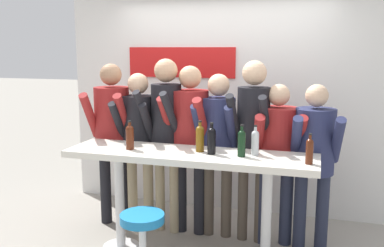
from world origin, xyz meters
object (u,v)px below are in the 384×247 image
(person_far_right, at_px, (277,148))
(wine_bottle_0, at_px, (242,142))
(person_center_right, at_px, (218,137))
(wine_bottle_5, at_px, (130,136))
(person_far_left, at_px, (112,127))
(person_left, at_px, (139,133))
(tasting_table, at_px, (189,170))
(person_center, at_px, (190,132))
(person_rightmost, at_px, (314,151))
(wine_bottle_1, at_px, (310,150))
(wine_bottle_3, at_px, (212,139))
(person_right, at_px, (253,130))
(bar_stool, at_px, (143,239))
(wine_bottle_4, at_px, (200,137))
(person_center_left, at_px, (166,124))
(wine_bottle_2, at_px, (255,141))

(person_far_right, relative_size, wine_bottle_0, 5.71)
(person_center_right, relative_size, wine_bottle_5, 6.28)
(person_far_left, height_order, person_left, person_far_left)
(tasting_table, bearing_deg, person_center, 106.42)
(person_center, distance_m, person_center_right, 0.30)
(person_rightmost, bearing_deg, wine_bottle_1, -99.80)
(wine_bottle_3, bearing_deg, person_left, 150.13)
(person_left, height_order, person_center, person_center)
(person_left, height_order, wine_bottle_3, person_left)
(person_center, relative_size, person_right, 0.97)
(person_center_right, height_order, person_right, person_right)
(person_left, distance_m, person_far_right, 1.47)
(wine_bottle_3, distance_m, wine_bottle_5, 0.77)
(wine_bottle_3, bearing_deg, bar_stool, -124.86)
(bar_stool, distance_m, wine_bottle_4, 1.03)
(wine_bottle_1, bearing_deg, wine_bottle_4, 170.68)
(wine_bottle_4, bearing_deg, person_center_left, 137.40)
(bar_stool, distance_m, person_far_right, 1.58)
(wine_bottle_4, bearing_deg, wine_bottle_5, -170.96)
(wine_bottle_1, bearing_deg, person_far_left, 163.05)
(wine_bottle_0, distance_m, wine_bottle_5, 1.04)
(person_far_right, relative_size, wine_bottle_3, 5.67)
(wine_bottle_1, height_order, wine_bottle_3, wine_bottle_3)
(person_center_left, xyz_separation_m, person_center_right, (0.54, 0.04, -0.11))
(wine_bottle_2, bearing_deg, wine_bottle_3, -169.54)
(person_left, bearing_deg, person_far_left, 178.41)
(wine_bottle_3, bearing_deg, wine_bottle_0, -3.07)
(person_center_right, relative_size, wine_bottle_3, 5.97)
(wine_bottle_3, distance_m, wine_bottle_4, 0.14)
(person_center_right, xyz_separation_m, wine_bottle_5, (-0.70, -0.60, 0.09))
(wine_bottle_2, bearing_deg, person_far_left, 164.00)
(person_center_left, bearing_deg, wine_bottle_5, -97.15)
(person_center, bearing_deg, wine_bottle_5, -121.48)
(tasting_table, distance_m, wine_bottle_0, 0.56)
(wine_bottle_4, bearing_deg, wine_bottle_1, -9.32)
(person_center, distance_m, person_rightmost, 1.25)
(bar_stool, height_order, wine_bottle_0, wine_bottle_0)
(tasting_table, distance_m, wine_bottle_4, 0.32)
(tasting_table, height_order, person_left, person_left)
(person_far_right, relative_size, person_rightmost, 0.99)
(wine_bottle_3, bearing_deg, person_center, 124.06)
(bar_stool, bearing_deg, person_left, 114.39)
(tasting_table, bearing_deg, person_far_left, 152.71)
(person_far_right, height_order, wine_bottle_4, person_far_right)
(person_center_left, distance_m, person_center, 0.26)
(tasting_table, bearing_deg, wine_bottle_3, 0.64)
(wine_bottle_4, bearing_deg, person_center_right, 84.03)
(person_center_left, bearing_deg, wine_bottle_2, -15.66)
(person_left, xyz_separation_m, wine_bottle_2, (1.31, -0.47, 0.09))
(person_right, relative_size, wine_bottle_4, 6.44)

